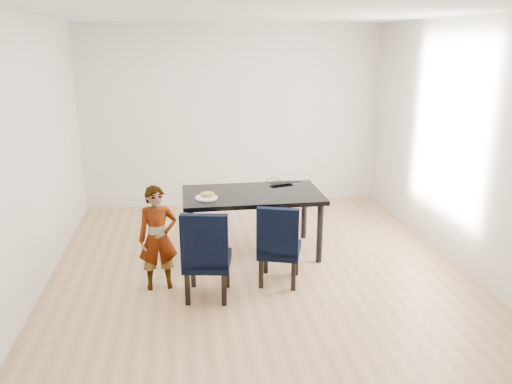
{
  "coord_description": "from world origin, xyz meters",
  "views": [
    {
      "loc": [
        -0.77,
        -4.97,
        2.43
      ],
      "look_at": [
        0.0,
        0.2,
        0.85
      ],
      "focal_mm": 35.0,
      "sensor_mm": 36.0,
      "label": 1
    }
  ],
  "objects": [
    {
      "name": "child",
      "position": [
        -1.06,
        -0.23,
        0.54
      ],
      "size": [
        0.42,
        0.31,
        1.08
      ],
      "primitive_type": "imported",
      "rotation": [
        0.0,
        0.0,
        0.12
      ],
      "color": "#DB4912",
      "rests_on": "floor"
    },
    {
      "name": "chair_left",
      "position": [
        -0.58,
        -0.48,
        0.46
      ],
      "size": [
        0.52,
        0.53,
        0.92
      ],
      "primitive_type": "cube",
      "rotation": [
        0.0,
        0.0,
        -0.18
      ],
      "color": "black",
      "rests_on": "floor"
    },
    {
      "name": "sandwich",
      "position": [
        -0.53,
        0.36,
        0.8
      ],
      "size": [
        0.17,
        0.1,
        0.07
      ],
      "primitive_type": "ellipsoid",
      "rotation": [
        0.0,
        0.0,
        -0.14
      ],
      "color": "#B1933F",
      "rests_on": "plate"
    },
    {
      "name": "wall_left",
      "position": [
        -2.25,
        0.0,
        1.35
      ],
      "size": [
        0.01,
        5.0,
        2.7
      ],
      "primitive_type": "cube",
      "color": "white",
      "rests_on": "ground"
    },
    {
      "name": "laptop",
      "position": [
        0.4,
        0.85,
        0.76
      ],
      "size": [
        0.33,
        0.26,
        0.02
      ],
      "primitive_type": "imported",
      "rotation": [
        0.0,
        0.0,
        3.41
      ],
      "color": "black",
      "rests_on": "dining_table"
    },
    {
      "name": "floor",
      "position": [
        0.0,
        0.0,
        -0.01
      ],
      "size": [
        4.5,
        5.0,
        0.01
      ],
      "primitive_type": "cube",
      "color": "tan",
      "rests_on": "ground"
    },
    {
      "name": "wall_front",
      "position": [
        0.0,
        -2.5,
        1.35
      ],
      "size": [
        4.5,
        0.01,
        2.7
      ],
      "primitive_type": "cube",
      "color": "white",
      "rests_on": "ground"
    },
    {
      "name": "plate",
      "position": [
        -0.54,
        0.37,
        0.76
      ],
      "size": [
        0.25,
        0.25,
        0.01
      ],
      "primitive_type": "cylinder",
      "rotation": [
        0.0,
        0.0,
        0.0
      ],
      "color": "silver",
      "rests_on": "dining_table"
    },
    {
      "name": "dining_table",
      "position": [
        0.0,
        0.5,
        0.38
      ],
      "size": [
        1.6,
        0.9,
        0.75
      ],
      "primitive_type": "cube",
      "color": "black",
      "rests_on": "floor"
    },
    {
      "name": "wall_right",
      "position": [
        2.25,
        0.0,
        1.35
      ],
      "size": [
        0.01,
        5.0,
        2.7
      ],
      "primitive_type": "cube",
      "color": "white",
      "rests_on": "ground"
    },
    {
      "name": "cable_tangle",
      "position": [
        0.37,
        0.85,
        0.75
      ],
      "size": [
        0.2,
        0.2,
        0.01
      ],
      "primitive_type": "torus",
      "rotation": [
        0.0,
        0.0,
        0.32
      ],
      "color": "black",
      "rests_on": "dining_table"
    },
    {
      "name": "wall_back",
      "position": [
        0.0,
        2.5,
        1.35
      ],
      "size": [
        4.5,
        0.01,
        2.7
      ],
      "primitive_type": "cube",
      "color": "silver",
      "rests_on": "ground"
    },
    {
      "name": "chair_right",
      "position": [
        0.17,
        -0.28,
        0.44
      ],
      "size": [
        0.53,
        0.54,
        0.87
      ],
      "primitive_type": "cube",
      "rotation": [
        0.0,
        0.0,
        -0.31
      ],
      "color": "black",
      "rests_on": "floor"
    },
    {
      "name": "ceiling",
      "position": [
        0.0,
        0.0,
        2.71
      ],
      "size": [
        4.5,
        5.0,
        0.01
      ],
      "primitive_type": "cube",
      "color": "white",
      "rests_on": "wall_back"
    }
  ]
}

